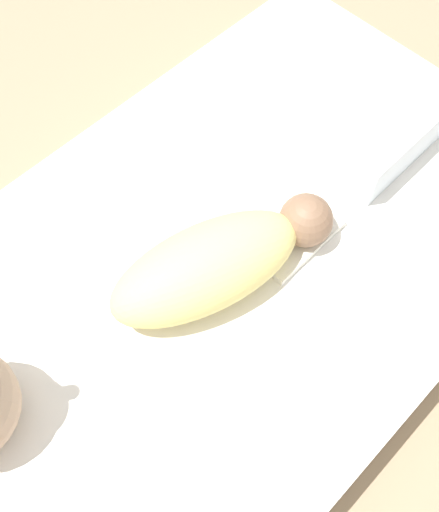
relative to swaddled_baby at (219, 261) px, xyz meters
name	(u,v)px	position (x,y,z in m)	size (l,w,h in m)	color
ground_plane	(231,284)	(-0.07, -0.03, -0.25)	(12.00, 12.00, 0.00)	#9E8466
bed_mattress	(231,268)	(-0.07, -0.03, -0.16)	(1.59, 1.01, 0.17)	white
burp_cloth	(285,228)	(-0.19, 0.02, -0.06)	(0.22, 0.18, 0.02)	white
swaddled_baby	(219,261)	(0.00, 0.00, 0.00)	(0.53, 0.30, 0.15)	#EFDB7F
pillow	(347,109)	(-0.52, -0.08, -0.01)	(0.30, 0.40, 0.12)	white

